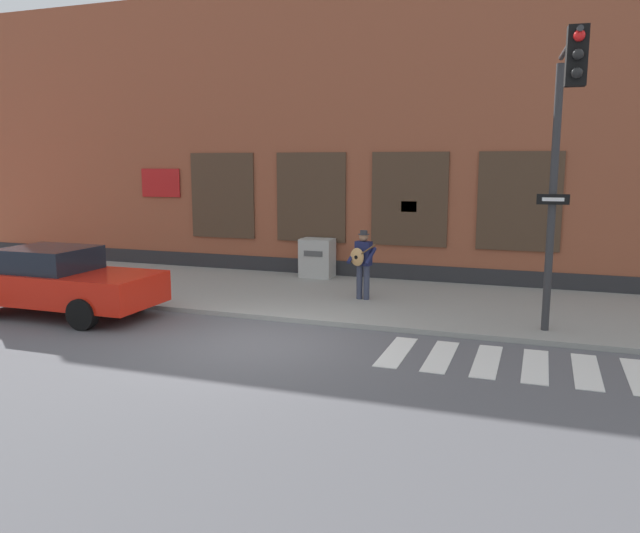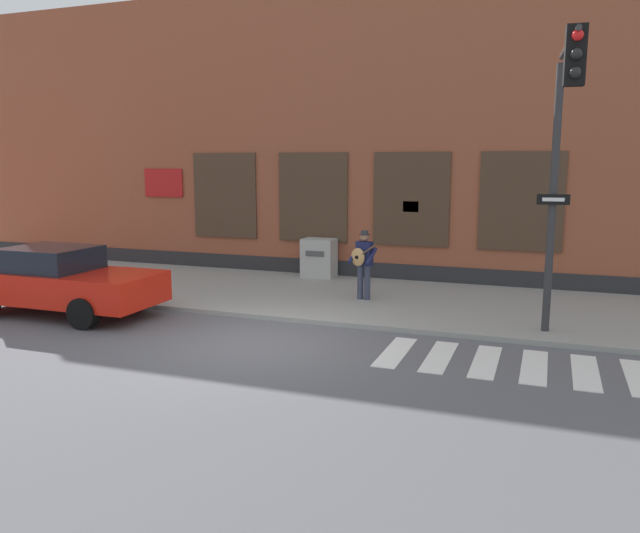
{
  "view_description": "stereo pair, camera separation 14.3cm",
  "coord_description": "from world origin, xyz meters",
  "views": [
    {
      "loc": [
        4.99,
        -10.38,
        3.39
      ],
      "look_at": [
        0.57,
        1.96,
        1.21
      ],
      "focal_mm": 35.0,
      "sensor_mm": 36.0,
      "label": 1
    },
    {
      "loc": [
        5.12,
        -10.34,
        3.39
      ],
      "look_at": [
        0.57,
        1.96,
        1.21
      ],
      "focal_mm": 35.0,
      "sensor_mm": 36.0,
      "label": 2
    }
  ],
  "objects": [
    {
      "name": "sidewalk",
      "position": [
        0.0,
        4.28,
        0.05
      ],
      "size": [
        28.0,
        5.23,
        0.11
      ],
      "color": "gray",
      "rests_on": "ground"
    },
    {
      "name": "crosswalk",
      "position": [
        5.02,
        0.36,
        0.01
      ],
      "size": [
        5.2,
        1.9,
        0.01
      ],
      "color": "silver",
      "rests_on": "ground"
    },
    {
      "name": "ground_plane",
      "position": [
        0.0,
        0.0,
        0.0
      ],
      "size": [
        160.0,
        160.0,
        0.0
      ],
      "primitive_type": "plane",
      "color": "#56565B"
    },
    {
      "name": "traffic_light",
      "position": [
        5.23,
        1.45,
        3.75
      ],
      "size": [
        0.64,
        2.77,
        5.3
      ],
      "color": "#2D2D30",
      "rests_on": "sidewalk"
    },
    {
      "name": "busker",
      "position": [
        0.94,
        3.97,
        1.07
      ],
      "size": [
        0.72,
        0.61,
        1.69
      ],
      "color": "#33384C",
      "rests_on": "sidewalk"
    },
    {
      "name": "utility_box",
      "position": [
        -1.12,
        6.45,
        0.67
      ],
      "size": [
        0.93,
        0.69,
        1.12
      ],
      "color": "#ADADA8",
      "rests_on": "sidewalk"
    },
    {
      "name": "red_car",
      "position": [
        -5.2,
        0.57,
        0.77
      ],
      "size": [
        4.61,
        2.0,
        1.53
      ],
      "color": "red",
      "rests_on": "ground"
    },
    {
      "name": "building_backdrop",
      "position": [
        -0.0,
        8.89,
        4.2
      ],
      "size": [
        28.0,
        4.06,
        8.41
      ],
      "color": "brown",
      "rests_on": "ground"
    }
  ]
}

